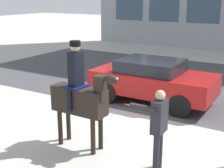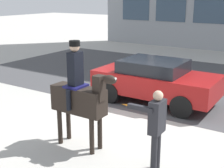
# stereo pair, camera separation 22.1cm
# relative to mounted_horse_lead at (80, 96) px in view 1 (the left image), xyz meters

# --- Properties ---
(ground_plane) EXTENTS (80.00, 80.00, 0.00)m
(ground_plane) POSITION_rel_mounted_horse_lead_xyz_m (-0.07, 2.08, -1.25)
(ground_plane) COLOR #B2AFA8
(road_surface) EXTENTS (18.09, 8.50, 0.01)m
(road_surface) POSITION_rel_mounted_horse_lead_xyz_m (-0.07, 6.83, -1.25)
(road_surface) COLOR #444447
(road_surface) RESTS_ON ground_plane
(mounted_horse_lead) EXTENTS (1.76, 0.65, 2.50)m
(mounted_horse_lead) POSITION_rel_mounted_horse_lead_xyz_m (0.00, 0.00, 0.00)
(mounted_horse_lead) COLOR black
(mounted_horse_lead) RESTS_ON ground_plane
(pedestrian_bystander) EXTENTS (0.82, 0.43, 1.70)m
(pedestrian_bystander) POSITION_rel_mounted_horse_lead_xyz_m (1.91, -0.01, -0.26)
(pedestrian_bystander) COLOR #232328
(pedestrian_bystander) RESTS_ON ground_plane
(street_car_near_lane) EXTENTS (3.99, 1.91, 1.42)m
(street_car_near_lane) POSITION_rel_mounted_horse_lead_xyz_m (0.10, 3.83, -0.49)
(street_car_near_lane) COLOR maroon
(street_car_near_lane) RESTS_ON ground_plane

